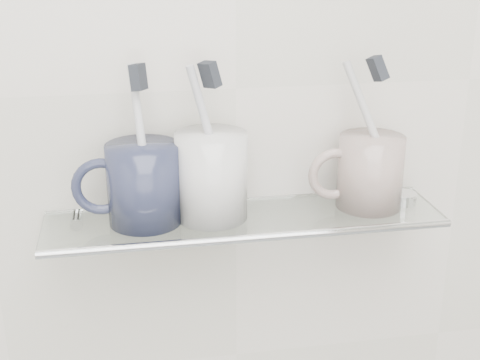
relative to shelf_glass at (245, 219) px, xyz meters
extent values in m
plane|color=beige|center=(0.00, 0.06, 0.15)|extent=(2.50, 0.00, 2.50)
cube|color=silver|center=(0.00, 0.00, 0.00)|extent=(0.50, 0.12, 0.01)
cylinder|color=silver|center=(0.00, -0.06, 0.00)|extent=(0.50, 0.01, 0.01)
cylinder|color=silver|center=(-0.21, 0.05, -0.01)|extent=(0.02, 0.03, 0.02)
cylinder|color=silver|center=(0.21, 0.05, -0.01)|extent=(0.02, 0.03, 0.02)
cylinder|color=#222840|center=(-0.12, 0.00, 0.05)|extent=(0.11, 0.11, 0.10)
torus|color=#222840|center=(-0.17, 0.00, 0.05)|extent=(0.07, 0.01, 0.07)
cylinder|color=silver|center=(-0.12, 0.00, 0.10)|extent=(0.03, 0.04, 0.19)
cube|color=#20242A|center=(-0.12, 0.00, 0.19)|extent=(0.02, 0.03, 0.03)
cylinder|color=silver|center=(-0.04, 0.00, 0.06)|extent=(0.09, 0.09, 0.11)
torus|color=silver|center=(-0.09, 0.00, 0.06)|extent=(0.08, 0.01, 0.08)
cylinder|color=#B9B8BF|center=(-0.04, 0.00, 0.10)|extent=(0.06, 0.02, 0.19)
cube|color=#20242A|center=(-0.04, 0.00, 0.19)|extent=(0.03, 0.03, 0.03)
cylinder|color=silver|center=(0.17, 0.00, 0.05)|extent=(0.10, 0.10, 0.09)
torus|color=silver|center=(0.12, 0.00, 0.05)|extent=(0.07, 0.01, 0.07)
cylinder|color=#B8B3AB|center=(0.17, 0.00, 0.10)|extent=(0.08, 0.04, 0.18)
cube|color=#20242A|center=(0.17, 0.00, 0.19)|extent=(0.02, 0.03, 0.04)
cylinder|color=silver|center=(0.21, 0.00, 0.01)|extent=(0.03, 0.03, 0.01)
camera|label=1|loc=(-0.14, -0.76, 0.34)|focal=50.00mm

